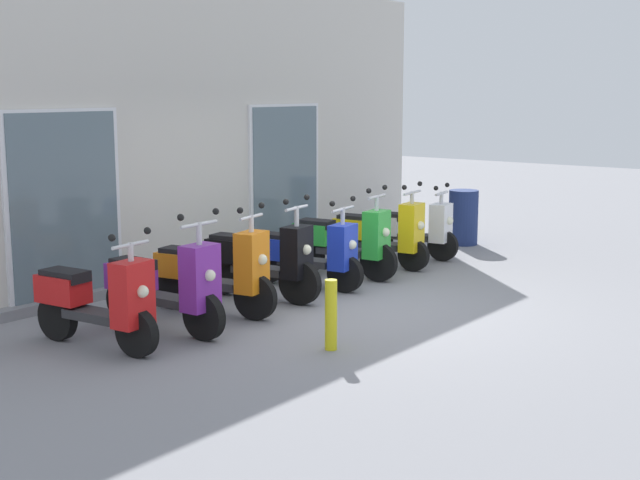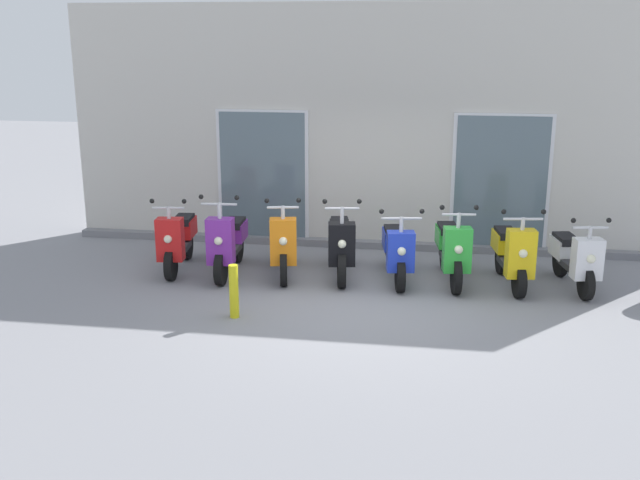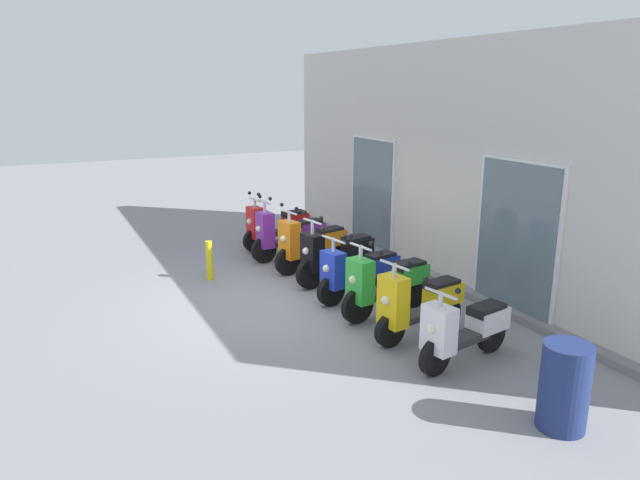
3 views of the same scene
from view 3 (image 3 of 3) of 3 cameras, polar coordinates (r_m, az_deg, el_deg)
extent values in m
plane|color=gray|center=(9.24, -3.35, -5.97)|extent=(40.00, 40.00, 0.00)
cube|color=beige|center=(10.24, 11.98, 7.42)|extent=(10.61, 0.30, 4.03)
cube|color=slate|center=(10.51, 10.33, -3.23)|extent=(10.61, 0.20, 0.12)
cube|color=silver|center=(11.88, 5.17, 4.48)|extent=(1.59, 0.04, 2.30)
cube|color=slate|center=(11.87, 5.08, 4.47)|extent=(1.47, 0.02, 2.22)
cube|color=silver|center=(8.83, 18.77, 0.07)|extent=(1.59, 0.04, 2.30)
cube|color=slate|center=(8.81, 18.67, 0.05)|extent=(1.47, 0.02, 2.22)
cylinder|color=black|center=(11.90, -6.50, -0.07)|extent=(0.16, 0.48, 0.47)
cylinder|color=black|center=(12.40, -2.03, 0.64)|extent=(0.16, 0.48, 0.47)
cube|color=#2D2D30|center=(12.11, -4.23, 0.75)|extent=(0.33, 0.70, 0.09)
cube|color=red|center=(11.82, -6.38, 1.72)|extent=(0.40, 0.28, 0.63)
sphere|color=#F2EFCC|center=(11.76, -6.96, 1.83)|extent=(0.12, 0.12, 0.12)
cube|color=red|center=(12.27, -2.44, 1.99)|extent=(0.36, 0.55, 0.28)
cube|color=black|center=(12.22, -2.61, 2.61)|extent=(0.31, 0.51, 0.11)
cylinder|color=silver|center=(11.74, -6.44, 3.60)|extent=(0.06, 0.06, 0.20)
cylinder|color=silver|center=(11.72, -6.45, 3.98)|extent=(0.47, 0.09, 0.04)
sphere|color=black|center=(11.50, -5.94, 4.28)|extent=(0.07, 0.07, 0.07)
sphere|color=black|center=(11.91, -6.97, 4.62)|extent=(0.07, 0.07, 0.07)
cylinder|color=black|center=(11.14, -5.57, -1.01)|extent=(0.14, 0.50, 0.49)
cylinder|color=black|center=(11.64, -0.44, -0.24)|extent=(0.14, 0.50, 0.49)
cube|color=#2D2D30|center=(11.35, -2.95, -0.13)|extent=(0.30, 0.72, 0.09)
cube|color=purple|center=(11.06, -5.43, 1.00)|extent=(0.39, 0.26, 0.67)
sphere|color=#F2EFCC|center=(11.00, -6.05, 1.12)|extent=(0.12, 0.12, 0.12)
cube|color=purple|center=(11.52, -0.87, 1.06)|extent=(0.33, 0.54, 0.28)
cube|color=black|center=(11.47, -1.05, 1.72)|extent=(0.29, 0.49, 0.11)
cylinder|color=silver|center=(10.96, -5.49, 3.24)|extent=(0.06, 0.06, 0.25)
cylinder|color=silver|center=(10.94, -5.50, 3.78)|extent=(0.51, 0.07, 0.04)
sphere|color=black|center=(10.69, -4.95, 4.08)|extent=(0.07, 0.07, 0.07)
sphere|color=black|center=(11.15, -6.06, 4.50)|extent=(0.07, 0.07, 0.07)
cylinder|color=black|center=(10.38, -3.18, -2.11)|extent=(0.20, 0.52, 0.51)
cylinder|color=black|center=(11.02, 1.55, -1.08)|extent=(0.20, 0.52, 0.51)
cube|color=#2D2D30|center=(10.66, -0.75, -1.07)|extent=(0.39, 0.72, 0.09)
cube|color=orange|center=(10.29, -3.03, 0.02)|extent=(0.42, 0.31, 0.67)
sphere|color=#F2EFCC|center=(10.21, -3.63, 0.13)|extent=(0.12, 0.12, 0.12)
cube|color=orange|center=(10.89, 1.15, 0.25)|extent=(0.40, 0.57, 0.28)
cube|color=black|center=(10.83, 0.99, 0.93)|extent=(0.35, 0.52, 0.11)
cylinder|color=silver|center=(10.19, -3.06, 2.29)|extent=(0.06, 0.06, 0.21)
cylinder|color=silver|center=(10.18, -3.07, 2.75)|extent=(0.45, 0.12, 0.04)
sphere|color=black|center=(9.98, -2.34, 3.09)|extent=(0.07, 0.07, 0.07)
sphere|color=black|center=(10.34, -3.79, 3.49)|extent=(0.07, 0.07, 0.07)
cylinder|color=black|center=(9.67, -0.94, -3.33)|extent=(0.20, 0.54, 0.53)
cylinder|color=black|center=(10.32, 4.13, -2.18)|extent=(0.20, 0.54, 0.53)
cube|color=#2D2D30|center=(9.95, 1.68, -2.19)|extent=(0.37, 0.72, 0.09)
cube|color=black|center=(9.58, -0.75, -1.20)|extent=(0.41, 0.30, 0.61)
sphere|color=#F2EFCC|center=(9.50, -1.39, -1.09)|extent=(0.12, 0.12, 0.12)
cube|color=black|center=(10.17, 3.72, -0.65)|extent=(0.38, 0.56, 0.28)
cube|color=black|center=(10.11, 3.56, 0.08)|extent=(0.33, 0.52, 0.11)
cylinder|color=silver|center=(9.48, -0.76, 1.21)|extent=(0.06, 0.06, 0.26)
cylinder|color=silver|center=(9.45, -0.76, 1.84)|extent=(0.48, 0.11, 0.04)
sphere|color=black|center=(9.24, 0.10, 2.17)|extent=(0.07, 0.07, 0.07)
sphere|color=black|center=(9.62, -1.59, 2.69)|extent=(0.07, 0.07, 0.07)
cylinder|color=black|center=(8.95, 1.10, -5.06)|extent=(0.19, 0.48, 0.47)
cylinder|color=black|center=(9.65, 6.56, -3.66)|extent=(0.19, 0.48, 0.47)
cube|color=#2D2D30|center=(9.26, 3.94, -3.76)|extent=(0.37, 0.74, 0.09)
cube|color=#1E38C6|center=(8.86, 1.31, -2.92)|extent=(0.41, 0.30, 0.57)
sphere|color=#F2EFCC|center=(8.78, 0.64, -2.83)|extent=(0.12, 0.12, 0.12)
cube|color=#1E38C6|center=(9.51, 6.16, -2.40)|extent=(0.38, 0.56, 0.28)
cube|color=black|center=(9.44, 6.00, -1.64)|extent=(0.33, 0.52, 0.11)
cylinder|color=silver|center=(8.75, 1.33, -0.56)|extent=(0.06, 0.06, 0.23)
cylinder|color=silver|center=(8.73, 1.33, 0.06)|extent=(0.56, 0.13, 0.04)
sphere|color=black|center=(8.49, 2.47, 0.31)|extent=(0.07, 0.07, 0.07)
sphere|color=black|center=(8.92, 0.26, 1.05)|extent=(0.07, 0.07, 0.07)
cylinder|color=black|center=(8.32, 3.72, -6.52)|extent=(0.17, 0.52, 0.51)
cylinder|color=black|center=(9.00, 9.31, -5.00)|extent=(0.17, 0.52, 0.51)
cube|color=#2D2D30|center=(8.61, 6.65, -5.12)|extent=(0.35, 0.71, 0.09)
cube|color=green|center=(8.21, 3.99, -4.03)|extent=(0.41, 0.29, 0.63)
sphere|color=#F2EFCC|center=(8.12, 3.27, -3.93)|extent=(0.12, 0.12, 0.12)
cube|color=green|center=(8.84, 8.92, -3.28)|extent=(0.37, 0.56, 0.28)
cube|color=black|center=(8.77, 8.76, -2.46)|extent=(0.32, 0.51, 0.11)
cylinder|color=silver|center=(8.09, 4.04, -1.30)|extent=(0.06, 0.06, 0.23)
cylinder|color=silver|center=(8.06, 4.05, -0.66)|extent=(0.47, 0.10, 0.04)
sphere|color=black|center=(7.86, 5.11, -0.34)|extent=(0.07, 0.07, 0.07)
sphere|color=black|center=(8.22, 3.06, 0.37)|extent=(0.07, 0.07, 0.07)
cylinder|color=black|center=(7.66, 6.91, -8.85)|extent=(0.18, 0.45, 0.44)
cylinder|color=black|center=(8.36, 12.42, -7.02)|extent=(0.18, 0.45, 0.44)
cube|color=#2D2D30|center=(7.96, 9.82, -7.24)|extent=(0.35, 0.69, 0.09)
cube|color=yellow|center=(7.53, 7.23, -6.01)|extent=(0.41, 0.29, 0.67)
sphere|color=#F2EFCC|center=(7.44, 6.49, -5.94)|extent=(0.12, 0.12, 0.12)
cube|color=yellow|center=(8.18, 12.06, -5.14)|extent=(0.37, 0.56, 0.28)
cube|color=black|center=(8.10, 11.92, -4.27)|extent=(0.33, 0.51, 0.11)
cylinder|color=silver|center=(7.40, 7.34, -3.03)|extent=(0.06, 0.06, 0.19)
cylinder|color=silver|center=(7.37, 7.36, -2.47)|extent=(0.53, 0.11, 0.04)
sphere|color=black|center=(7.16, 8.81, -2.22)|extent=(0.07, 0.07, 0.07)
sphere|color=black|center=(7.54, 6.03, -1.25)|extent=(0.07, 0.07, 0.07)
cylinder|color=black|center=(7.03, 11.28, -11.24)|extent=(0.17, 0.47, 0.46)
cylinder|color=black|center=(7.78, 16.54, -8.94)|extent=(0.17, 0.47, 0.46)
cube|color=#2D2D30|center=(7.35, 14.10, -9.34)|extent=(0.37, 0.68, 0.09)
cube|color=white|center=(6.92, 11.65, -8.60)|extent=(0.42, 0.30, 0.56)
sphere|color=#F2EFCC|center=(6.81, 10.92, -8.57)|extent=(0.12, 0.12, 0.12)
cube|color=white|center=(7.61, 16.22, -7.47)|extent=(0.39, 0.56, 0.28)
cube|color=black|center=(7.53, 16.11, -6.56)|extent=(0.34, 0.52, 0.11)
cylinder|color=silver|center=(6.78, 11.81, -5.80)|extent=(0.06, 0.06, 0.20)
cylinder|color=silver|center=(6.75, 11.84, -5.18)|extent=(0.48, 0.12, 0.04)
sphere|color=black|center=(6.58, 13.44, -4.91)|extent=(0.07, 0.07, 0.07)
sphere|color=black|center=(6.87, 10.40, -3.87)|extent=(0.07, 0.07, 0.07)
cylinder|color=yellow|center=(10.27, -10.84, -2.00)|extent=(0.12, 0.12, 0.70)
cylinder|color=navy|center=(6.31, 22.94, -13.18)|extent=(0.48, 0.48, 0.89)
camera|label=1|loc=(16.22, -35.48, 9.49)|focal=48.72mm
camera|label=2|loc=(9.24, -68.01, 6.86)|focal=41.40mm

